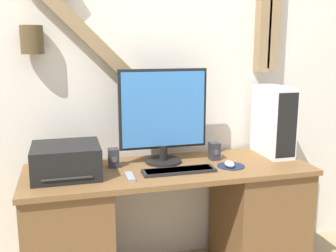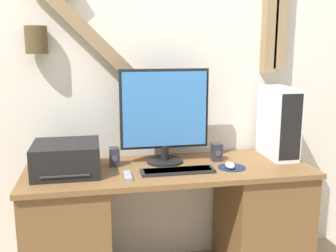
# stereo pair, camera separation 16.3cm
# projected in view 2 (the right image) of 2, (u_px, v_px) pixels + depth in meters

# --- Properties ---
(wall_back) EXTENTS (6.40, 0.18, 2.70)m
(wall_back) POSITION_uv_depth(u_px,v_px,m) (160.00, 61.00, 2.53)
(wall_back) COLOR silver
(wall_back) RESTS_ON ground_plane
(desk) EXTENTS (1.69, 0.58, 0.75)m
(desk) POSITION_uv_depth(u_px,v_px,m) (170.00, 224.00, 2.40)
(desk) COLOR brown
(desk) RESTS_ON ground_plane
(monitor) EXTENTS (0.54, 0.22, 0.57)m
(monitor) POSITION_uv_depth(u_px,v_px,m) (165.00, 114.00, 2.37)
(monitor) COLOR black
(monitor) RESTS_ON desk
(keyboard) EXTENTS (0.42, 0.11, 0.02)m
(keyboard) POSITION_uv_depth(u_px,v_px,m) (178.00, 171.00, 2.23)
(keyboard) COLOR black
(keyboard) RESTS_ON desk
(mousepad) EXTENTS (0.16, 0.16, 0.00)m
(mousepad) POSITION_uv_depth(u_px,v_px,m) (232.00, 167.00, 2.32)
(mousepad) COLOR #19233D
(mousepad) RESTS_ON desk
(mouse) EXTENTS (0.05, 0.08, 0.04)m
(mouse) POSITION_uv_depth(u_px,v_px,m) (230.00, 165.00, 2.29)
(mouse) COLOR silver
(mouse) RESTS_ON mousepad
(computer_tower) EXTENTS (0.15, 0.33, 0.45)m
(computer_tower) POSITION_uv_depth(u_px,v_px,m) (279.00, 123.00, 2.51)
(computer_tower) COLOR white
(computer_tower) RESTS_ON desk
(printer) EXTENTS (0.37, 0.34, 0.18)m
(printer) POSITION_uv_depth(u_px,v_px,m) (67.00, 158.00, 2.20)
(printer) COLOR black
(printer) RESTS_ON desk
(speaker_left) EXTENTS (0.06, 0.07, 0.11)m
(speaker_left) POSITION_uv_depth(u_px,v_px,m) (114.00, 157.00, 2.35)
(speaker_left) COLOR #2D2D33
(speaker_left) RESTS_ON desk
(speaker_right) EXTENTS (0.06, 0.07, 0.11)m
(speaker_right) POSITION_uv_depth(u_px,v_px,m) (217.00, 152.00, 2.46)
(speaker_right) COLOR #2D2D33
(speaker_right) RESTS_ON desk
(remote_control) EXTENTS (0.04, 0.14, 0.02)m
(remote_control) POSITION_uv_depth(u_px,v_px,m) (128.00, 176.00, 2.15)
(remote_control) COLOR gray
(remote_control) RESTS_ON desk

